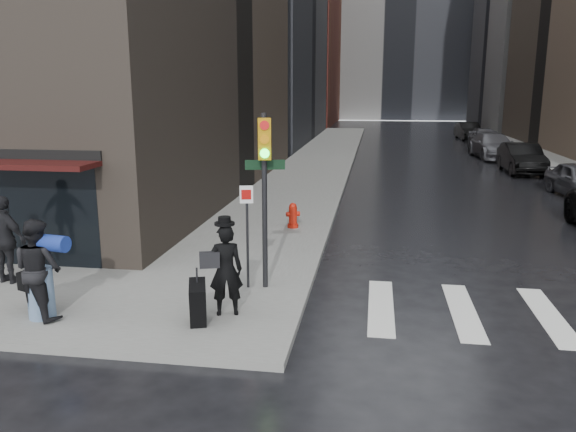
% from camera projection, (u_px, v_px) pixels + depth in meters
% --- Properties ---
extents(ground, '(140.00, 140.00, 0.00)m').
position_uv_depth(ground, '(199.00, 315.00, 10.88)').
color(ground, black).
rests_on(ground, ground).
extents(sidewalk_left, '(4.00, 50.00, 0.15)m').
position_uv_depth(sidewalk_left, '(325.00, 155.00, 36.89)').
color(sidewalk_left, slate).
rests_on(sidewalk_left, ground).
extents(sidewalk_right, '(3.00, 50.00, 0.15)m').
position_uv_depth(sidewalk_right, '(541.00, 159.00, 34.86)').
color(sidewalk_right, slate).
rests_on(sidewalk_right, ground).
extents(bldg_left_far, '(22.00, 20.00, 26.00)m').
position_uv_depth(bldg_left_far, '(248.00, 17.00, 69.72)').
color(bldg_left_far, '#572D1D').
rests_on(bldg_left_far, ground).
extents(bldg_distant, '(40.00, 12.00, 32.00)m').
position_uv_depth(bldg_distant, '(399.00, 7.00, 81.62)').
color(bldg_distant, gray).
rests_on(bldg_distant, ground).
extents(man_overcoat, '(0.98, 1.19, 1.91)m').
position_uv_depth(man_overcoat, '(220.00, 275.00, 10.28)').
color(man_overcoat, black).
rests_on(man_overcoat, ground).
extents(man_jeans, '(1.30, 1.05, 1.87)m').
position_uv_depth(man_jeans, '(38.00, 269.00, 10.21)').
color(man_jeans, black).
rests_on(man_jeans, ground).
extents(man_greycoat, '(1.20, 0.72, 1.92)m').
position_uv_depth(man_greycoat, '(6.00, 240.00, 12.08)').
color(man_greycoat, black).
rests_on(man_greycoat, ground).
extents(traffic_light, '(0.90, 0.52, 3.67)m').
position_uv_depth(traffic_light, '(263.00, 178.00, 11.41)').
color(traffic_light, black).
rests_on(traffic_light, ground).
extents(fire_hydrant, '(0.44, 0.34, 0.77)m').
position_uv_depth(fire_hydrant, '(293.00, 216.00, 17.09)').
color(fire_hydrant, '#AF180A').
rests_on(fire_hydrant, ground).
extents(parked_car_2, '(1.65, 4.69, 1.54)m').
position_uv_depth(parked_car_2, '(522.00, 158.00, 29.14)').
color(parked_car_2, black).
rests_on(parked_car_2, ground).
extents(parked_car_3, '(2.62, 5.58, 1.57)m').
position_uv_depth(parked_car_3, '(493.00, 146.00, 35.59)').
color(parked_car_3, '#4B4B50').
rests_on(parked_car_3, ground).
extents(parked_car_4, '(2.00, 4.57, 1.53)m').
position_uv_depth(parked_car_4, '(484.00, 137.00, 41.92)').
color(parked_car_4, '#49484D').
rests_on(parked_car_4, ground).
extents(parked_car_5, '(1.92, 4.68, 1.51)m').
position_uv_depth(parked_car_5, '(468.00, 131.00, 48.38)').
color(parked_car_5, black).
rests_on(parked_car_5, ground).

